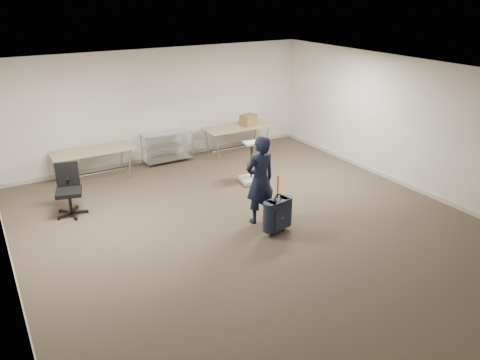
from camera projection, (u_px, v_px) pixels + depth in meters
ground at (255, 230)px, 8.58m from camera, size 9.00×9.00×0.00m
room_shell at (220, 201)px, 9.66m from camera, size 8.00×9.00×9.00m
folding_table_left at (92, 152)px, 10.59m from camera, size 1.80×0.75×0.73m
folding_table_right at (237, 128)px, 12.36m from camera, size 1.80×0.75×0.73m
wire_shelf at (167, 146)px, 11.76m from camera, size 1.22×0.47×0.80m
person at (260, 180)px, 8.61m from camera, size 0.63×0.43×1.68m
suitcase at (278, 214)px, 8.35m from camera, size 0.44×0.30×1.11m
office_chair at (70, 199)px, 9.10m from camera, size 0.62×0.62×1.02m
equipment_cart at (252, 172)px, 10.62m from camera, size 0.60×0.60×0.96m
cardboard_box at (248, 120)px, 12.38m from camera, size 0.46×0.39×0.30m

